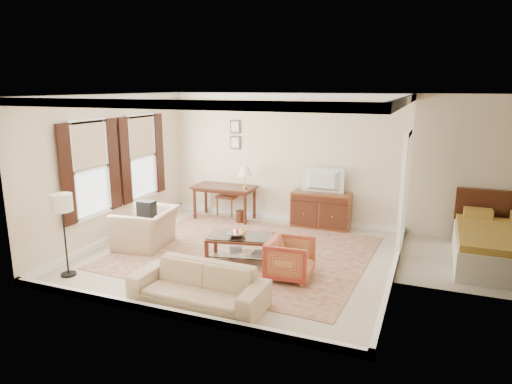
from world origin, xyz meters
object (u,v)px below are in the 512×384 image
Objects in this scene: sideboard at (321,210)px; sofa at (198,279)px; coffee_table at (241,241)px; club_armchair at (146,222)px; writing_desk at (224,191)px; striped_armchair at (290,257)px; tv at (322,173)px.

sideboard reaches higher than sofa.
sideboard is 2.63m from coffee_table.
sofa is at bearing -99.99° from sideboard.
club_armchair is at bearing -139.40° from sideboard.
writing_desk reaches higher than coffee_table.
striped_armchair is (2.45, -2.68, -0.31)m from writing_desk.
tv is 1.22× the size of striped_armchair.
tv is at bearing 81.66° from sofa.
writing_desk and sideboard have the same top height.
tv reaches higher than coffee_table.
sofa is at bearing 79.96° from tv.
coffee_table is 1.10m from striped_armchair.
striped_armchair is at bearing -86.12° from sideboard.
writing_desk is 0.73× the size of sofa.
tv is 2.74m from coffee_table.
club_armchair is (-2.85, -2.45, 0.10)m from sideboard.
tv is at bearing -90.00° from sideboard.
writing_desk is 1.13× the size of sideboard.
sideboard is 2.87m from striped_armchair.
sofa is at bearing -69.46° from writing_desk.
sofa reaches higher than striped_armchair.
coffee_table is (-0.84, -2.47, -0.86)m from tv.
club_armchair is at bearing 40.37° from tv.
club_armchair is (-0.60, -2.26, -0.18)m from writing_desk.
tv reaches higher than writing_desk.
tv is (0.00, -0.02, 0.84)m from sideboard.
sideboard is 0.65× the size of sofa.
tv reaches higher than striped_armchair.
writing_desk is 1.27× the size of club_armchair.
coffee_table is 1.73× the size of striped_armchair.
sofa is at bearing 42.18° from club_armchair.
sofa is (-0.94, -1.35, 0.02)m from striped_armchair.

